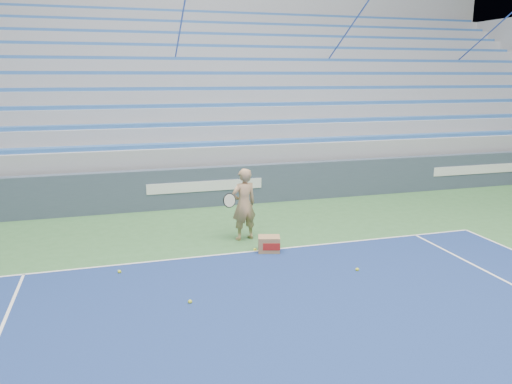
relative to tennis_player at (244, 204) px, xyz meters
The scene contains 8 objects.
sponsor_barrier 3.17m from the tennis_player, 95.13° to the left, with size 30.00×0.32×1.10m.
bleachers 9.00m from the tennis_player, 91.85° to the left, with size 31.00×9.15×7.30m.
tennis_player is the anchor object (origin of this frame).
ball_box 1.17m from the tennis_player, 73.00° to the right, with size 0.52×0.45×0.33m.
tennis_ball_0 3.10m from the tennis_player, 154.95° to the right, with size 0.07×0.07×0.07m, color #CFDB2C.
tennis_ball_1 2.96m from the tennis_player, 57.36° to the right, with size 0.07×0.07×0.07m, color #CFDB2C.
tennis_ball_2 3.42m from the tennis_player, 119.97° to the right, with size 0.07×0.07×0.07m, color #CFDB2C.
tennis_ball_3 1.13m from the tennis_player, 88.59° to the right, with size 0.07×0.07×0.07m, color #CFDB2C.
Camera 1 is at (-2.44, 2.49, 3.55)m, focal length 35.00 mm.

